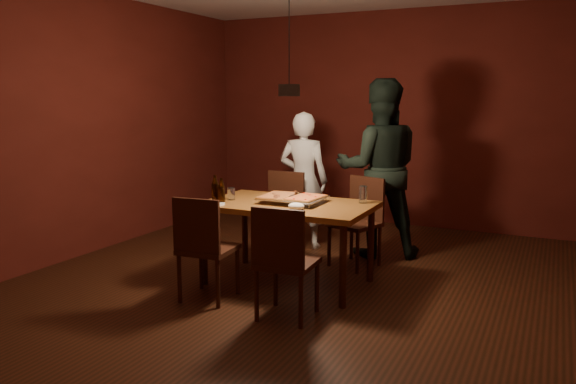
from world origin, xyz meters
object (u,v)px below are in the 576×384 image
at_px(beer_bottle_b, 222,191).
at_px(diner_white, 303,180).
at_px(chair_near_left, 203,239).
at_px(chair_far_left, 282,206).
at_px(dining_table, 288,211).
at_px(chair_far_right, 360,213).
at_px(beer_bottle_a, 215,189).
at_px(plate_slice, 211,203).
at_px(pizza_tray, 293,200).
at_px(diner_dark, 379,169).
at_px(pendant_lamp, 289,89).
at_px(chair_near_right, 283,253).

height_order(beer_bottle_b, diner_white, diner_white).
bearing_deg(chair_near_left, chair_far_left, 87.15).
distance_m(dining_table, chair_near_left, 0.86).
xyz_separation_m(chair_far_right, beer_bottle_a, (-1.01, -1.11, 0.34)).
distance_m(beer_bottle_a, plate_slice, 0.14).
distance_m(chair_far_left, pizza_tray, 0.98).
relative_size(beer_bottle_a, diner_dark, 0.13).
relative_size(chair_far_left, beer_bottle_a, 1.93).
distance_m(chair_far_left, plate_slice, 1.22).
distance_m(chair_far_right, beer_bottle_a, 1.54).
bearing_deg(diner_white, beer_bottle_b, 77.98).
relative_size(chair_far_right, pendant_lamp, 0.49).
bearing_deg(chair_near_left, chair_far_right, 57.59).
bearing_deg(diner_dark, pendant_lamp, 53.31).
height_order(chair_near_left, beer_bottle_b, beer_bottle_b).
xyz_separation_m(plate_slice, diner_white, (0.20, 1.57, 0.01)).
height_order(dining_table, chair_near_right, chair_near_right).
xyz_separation_m(pizza_tray, plate_slice, (-0.63, -0.39, -0.01)).
bearing_deg(diner_white, plate_slice, 75.50).
bearing_deg(plate_slice, diner_dark, 56.85).
distance_m(chair_near_left, plate_slice, 0.47).
distance_m(chair_far_right, diner_white, 0.92).
relative_size(dining_table, plate_slice, 5.88).
relative_size(beer_bottle_b, plate_slice, 0.91).
bearing_deg(chair_far_right, chair_near_left, 81.47).
height_order(pizza_tray, diner_white, diner_white).
distance_m(chair_far_right, chair_near_right, 1.65).
bearing_deg(dining_table, pizza_tray, 47.41).
bearing_deg(chair_far_left, dining_table, 117.21).
height_order(chair_near_left, pizza_tray, chair_near_left).
distance_m(chair_far_right, chair_near_left, 1.78).
relative_size(chair_far_left, chair_near_left, 1.00).
distance_m(pizza_tray, pendant_lamp, 1.01).
bearing_deg(beer_bottle_a, dining_table, 24.15).
bearing_deg(chair_far_left, chair_near_right, 114.28).
bearing_deg(pendant_lamp, diner_dark, 75.58).
bearing_deg(beer_bottle_b, pizza_tray, 30.27).
bearing_deg(diner_white, chair_near_right, 102.94).
bearing_deg(diner_dark, diner_white, -19.05).
distance_m(chair_far_right, pendant_lamp, 1.62).
height_order(dining_table, diner_white, diner_white).
bearing_deg(chair_near_right, pendant_lamp, 108.47).
height_order(chair_far_left, chair_far_right, same).
xyz_separation_m(dining_table, pendant_lamp, (0.09, -0.17, 1.08)).
xyz_separation_m(chair_near_right, beer_bottle_b, (-0.87, 0.52, 0.33)).
distance_m(dining_table, chair_near_right, 0.89).
xyz_separation_m(chair_far_right, beer_bottle_b, (-0.93, -1.13, 0.33)).
distance_m(pizza_tray, diner_dark, 1.32).
height_order(beer_bottle_a, plate_slice, beer_bottle_a).
bearing_deg(beer_bottle_a, plate_slice, -86.47).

